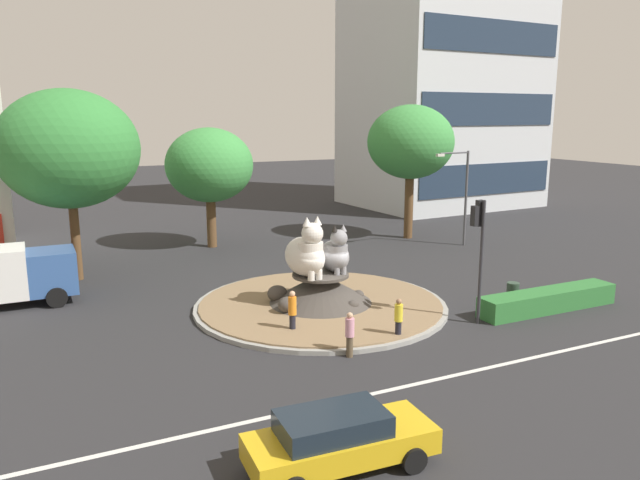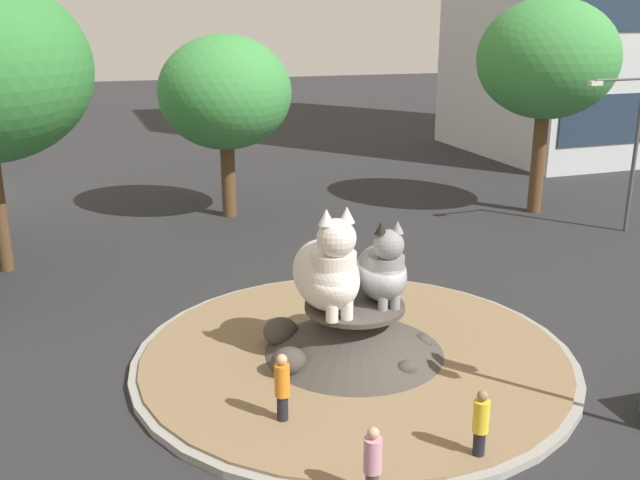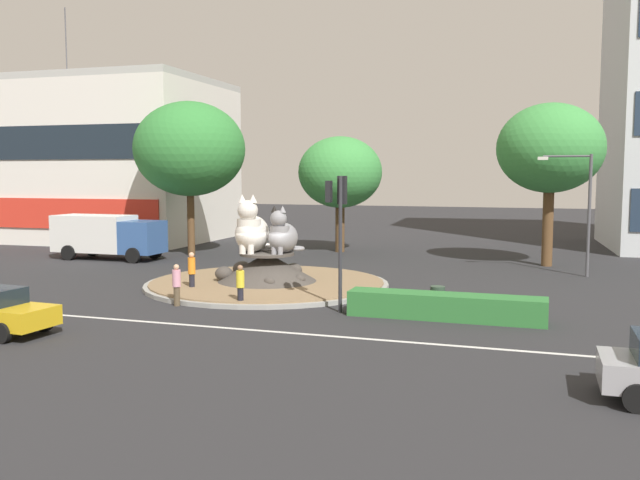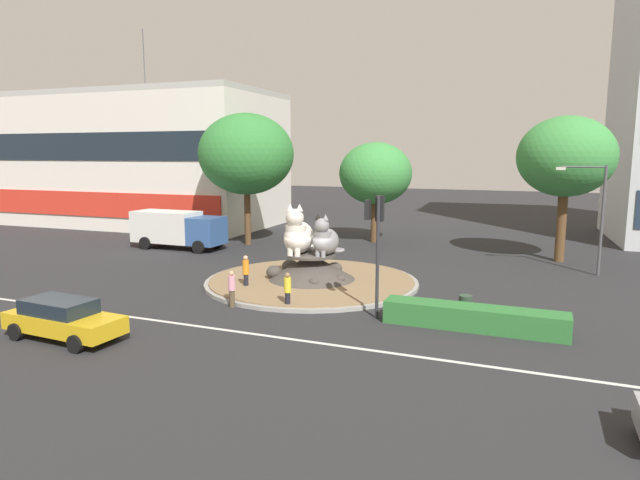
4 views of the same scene
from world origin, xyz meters
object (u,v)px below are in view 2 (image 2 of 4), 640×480
Objects in this scene: cat_statue_white at (328,271)px; second_tree_near_tower at (547,60)px; pedestrian_orange_shirt at (282,390)px; pedestrian_yellow_shirt at (480,426)px; pedestrian_pink_shirt at (373,466)px; cat_statue_grey at (383,270)px; streetlight_arm at (630,141)px; broadleaf_tree_behind_island at (225,93)px.

cat_statue_white is 17.73m from second_tree_near_tower.
pedestrian_yellow_shirt is at bearing 49.10° from pedestrian_orange_shirt.
pedestrian_pink_shirt is at bearing -129.06° from second_tree_near_tower.
cat_statue_grey is 0.37× the size of streetlight_arm.
second_tree_near_tower is 5.13× the size of pedestrian_orange_shirt.
second_tree_near_tower reaches higher than cat_statue_white.
second_tree_near_tower reaches higher than cat_statue_grey.
cat_statue_white is 16.51m from streetlight_arm.
pedestrian_pink_shirt is (-15.29, -13.23, -2.81)m from streetlight_arm.
pedestrian_yellow_shirt is at bearing 4.91° from cat_statue_grey.
streetlight_arm is 3.47× the size of pedestrian_orange_shirt.
second_tree_near_tower is 5.52× the size of pedestrian_yellow_shirt.
pedestrian_orange_shirt reaches higher than pedestrian_pink_shirt.
streetlight_arm is at bearing 59.53° from pedestrian_yellow_shirt.
broadleaf_tree_behind_island is 4.31× the size of pedestrian_orange_shirt.
second_tree_near_tower is (11.45, 11.32, 4.18)m from cat_statue_grey.
broadleaf_tree_behind_island is 4.64× the size of pedestrian_yellow_shirt.
pedestrian_orange_shirt is (-1.62, -17.01, -4.29)m from broadleaf_tree_behind_island.
pedestrian_pink_shirt is at bearing -91.92° from broadleaf_tree_behind_island.
cat_statue_grey is at bearing 122.72° from pedestrian_orange_shirt.
streetlight_arm is 3.74× the size of pedestrian_yellow_shirt.
broadleaf_tree_behind_island is 1.24× the size of streetlight_arm.
cat_statue_grey is 0.25× the size of second_tree_near_tower.
cat_statue_grey is 4.39m from pedestrian_orange_shirt.
second_tree_near_tower is at bearing 126.73° from pedestrian_orange_shirt.
cat_statue_white reaches higher than pedestrian_yellow_shirt.
cat_statue_grey reaches higher than pedestrian_pink_shirt.
cat_statue_white is 14.76m from broadleaf_tree_behind_island.
pedestrian_pink_shirt is (-2.25, -5.56, -1.48)m from cat_statue_grey.
pedestrian_yellow_shirt is (0.18, -4.93, -1.48)m from cat_statue_grey.
cat_statue_grey reaches higher than pedestrian_orange_shirt.
broadleaf_tree_behind_island is 0.84× the size of second_tree_near_tower.
cat_statue_grey is 1.28× the size of pedestrian_orange_shirt.
pedestrian_yellow_shirt is at bearing 40.76° from streetlight_arm.
streetlight_arm is 20.41m from pedestrian_pink_shirt.
pedestrian_yellow_shirt is at bearing -84.77° from broadleaf_tree_behind_island.
streetlight_arm is at bearing 10.25° from pedestrian_pink_shirt.
broadleaf_tree_behind_island is 20.40m from pedestrian_pink_shirt.
pedestrian_yellow_shirt is (2.43, 0.63, 0.00)m from pedestrian_pink_shirt.
cat_statue_white is 5.71m from pedestrian_pink_shirt.
pedestrian_yellow_shirt is at bearing -124.74° from second_tree_near_tower.
broadleaf_tree_behind_island is 19.85m from pedestrian_yellow_shirt.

